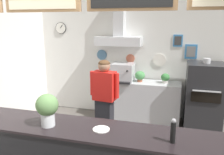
{
  "coord_description": "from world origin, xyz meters",
  "views": [
    {
      "loc": [
        1.07,
        -2.71,
        2.24
      ],
      "look_at": [
        0.07,
        0.86,
        1.37
      ],
      "focal_mm": 37.76,
      "sensor_mm": 36.0,
      "label": 1
    }
  ],
  "objects": [
    {
      "name": "pizza_oven",
      "position": [
        1.65,
        2.27,
        0.72
      ],
      "size": [
        0.73,
        0.75,
        1.54
      ],
      "color": "#232326",
      "rests_on": "ground_plane"
    },
    {
      "name": "potted_sage",
      "position": [
        0.85,
        2.42,
        1.05
      ],
      "size": [
        0.19,
        0.19,
        0.21
      ],
      "color": "beige",
      "rests_on": "back_prep_counter"
    },
    {
      "name": "espresso_machine",
      "position": [
        -0.09,
        2.37,
        1.13
      ],
      "size": [
        0.49,
        0.53,
        0.4
      ],
      "color": "#B7BABF",
      "rests_on": "back_prep_counter"
    },
    {
      "name": "back_wall_assembly",
      "position": [
        -0.02,
        2.59,
        1.63
      ],
      "size": [
        4.68,
        2.99,
        3.04
      ],
      "color": "gray",
      "rests_on": "ground_plane"
    },
    {
      "name": "potted_basil",
      "position": [
        0.29,
        2.4,
        1.07
      ],
      "size": [
        0.22,
        0.22,
        0.24
      ],
      "color": "#9E563D",
      "rests_on": "back_prep_counter"
    },
    {
      "name": "back_prep_counter",
      "position": [
        0.43,
        2.4,
        0.46
      ],
      "size": [
        1.54,
        0.54,
        0.94
      ],
      "color": "#B7BABF",
      "rests_on": "ground_plane"
    },
    {
      "name": "condiment_plate",
      "position": [
        0.28,
        -0.35,
        1.04
      ],
      "size": [
        0.19,
        0.19,
        0.01
      ],
      "color": "white",
      "rests_on": "service_counter"
    },
    {
      "name": "pepper_grinder",
      "position": [
        1.08,
        -0.43,
        1.17
      ],
      "size": [
        0.05,
        0.05,
        0.26
      ],
      "color": "black",
      "rests_on": "service_counter"
    },
    {
      "name": "shop_worker",
      "position": [
        -0.11,
        1.04,
        0.89
      ],
      "size": [
        0.54,
        0.27,
        1.62
      ],
      "rotation": [
        0.0,
        0.0,
        3.02
      ],
      "color": "#232328",
      "rests_on": "ground_plane"
    },
    {
      "name": "basil_vase",
      "position": [
        -0.36,
        -0.41,
        1.25
      ],
      "size": [
        0.26,
        0.26,
        0.39
      ],
      "color": "silver",
      "rests_on": "service_counter"
    }
  ]
}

